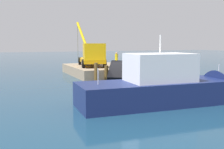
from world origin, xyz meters
name	(u,v)px	position (x,y,z in m)	size (l,w,h in m)	color
ground	(120,81)	(0.00, 0.00, 0.00)	(200.00, 200.00, 0.00)	navy
dock	(99,70)	(-6.45, 0.00, 0.57)	(10.64, 7.19, 1.14)	gray
crane_truck	(92,55)	(-5.57, -1.22, 2.54)	(10.72, 3.88, 5.99)	orange
dock_worker	(116,60)	(-3.18, 0.98, 2.10)	(0.34, 0.34, 1.86)	#242424
salvaged_car	(117,75)	(0.24, -0.51, 0.68)	(4.53, 3.82, 3.21)	black
moored_yacht	(189,92)	(10.82, 0.30, 0.64)	(4.17, 14.33, 5.90)	navy
piling_near	(96,72)	(-0.65, -2.46, 0.99)	(0.37, 0.37, 1.98)	brown
piling_mid	(106,73)	(-0.97, -1.17, 0.82)	(0.40, 0.40, 1.64)	brown
piling_far	(122,72)	(-0.65, 0.58, 0.85)	(0.31, 0.31, 1.70)	brown
piling_end	(139,70)	(-1.00, 2.80, 0.95)	(0.39, 0.39, 1.89)	brown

